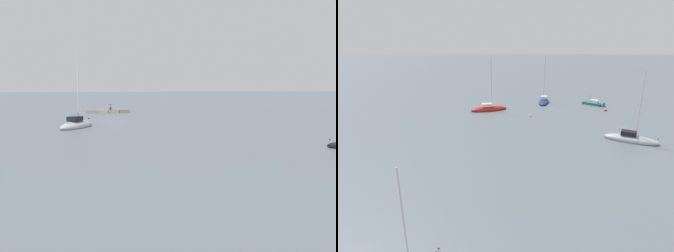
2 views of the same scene
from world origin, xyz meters
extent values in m
plane|color=slate|center=(0.00, 0.00, 0.00)|extent=(500.00, 500.00, 0.00)
cube|color=slate|center=(-3.47, -18.65, 0.36)|extent=(2.21, 1.69, 0.71)
cube|color=gray|center=(-1.16, -18.65, 0.36)|extent=(2.21, 1.69, 0.71)
cube|color=gray|center=(1.16, -18.65, 0.36)|extent=(2.21, 1.69, 0.71)
cube|color=gray|center=(3.47, -18.65, 0.36)|extent=(2.21, 1.69, 0.71)
cube|color=#1E2333|center=(-0.43, -18.35, 0.79)|extent=(0.42, 0.47, 0.16)
cube|color=maroon|center=(-0.47, -18.62, 0.97)|extent=(0.43, 0.28, 0.52)
sphere|color=tan|center=(-0.47, -18.62, 1.33)|extent=(0.22, 0.22, 0.22)
cylinder|color=black|center=(-0.47, -18.60, 1.24)|extent=(0.02, 0.02, 1.05)
cone|color=navy|center=(-0.47, -18.60, 1.81)|extent=(1.16, 1.16, 0.20)
sphere|color=black|center=(-0.47, -18.60, 1.94)|extent=(0.05, 0.05, 0.05)
ellipsoid|color=#ADB2B7|center=(5.96, 13.75, 0.30)|extent=(5.93, 8.54, 1.43)
cube|color=black|center=(6.15, 14.13, 1.35)|extent=(2.34, 2.74, 0.66)
cylinder|color=silver|center=(5.65, 13.16, 6.27)|extent=(0.14, 0.14, 10.50)
cylinder|color=silver|center=(6.32, 14.46, 2.09)|extent=(1.43, 2.66, 0.11)
sphere|color=black|center=(4.21, 10.32, 1.08)|extent=(0.19, 0.19, 0.19)
sphere|color=black|center=(-19.33, 38.78, 0.80)|extent=(0.14, 0.14, 0.14)
camera|label=1|loc=(4.37, 81.51, 6.44)|focal=50.02mm
camera|label=2|loc=(-36.32, 33.38, 16.08)|focal=29.48mm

